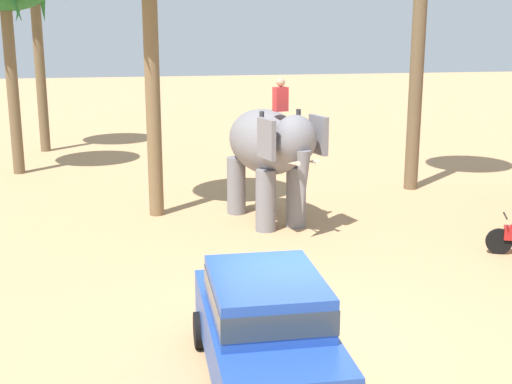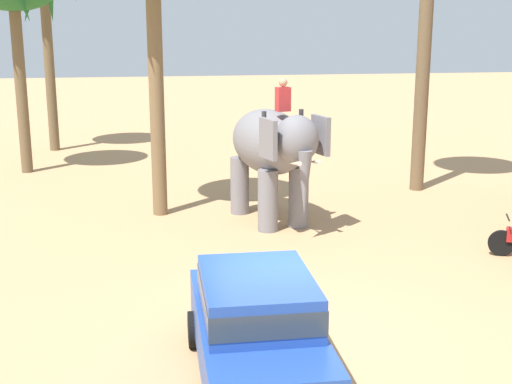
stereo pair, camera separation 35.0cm
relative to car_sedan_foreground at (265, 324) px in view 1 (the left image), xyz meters
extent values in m
plane|color=tan|center=(0.77, 0.99, -0.93)|extent=(120.00, 120.00, 0.00)
cube|color=#23479E|center=(0.00, 0.04, -0.25)|extent=(1.77, 4.13, 0.76)
cube|color=#23479E|center=(0.00, -0.06, 0.45)|extent=(1.60, 2.13, 0.64)
cube|color=#2D3842|center=(0.00, -0.06, 0.45)|extent=(1.62, 2.15, 0.35)
cylinder|color=black|center=(-0.83, 1.32, -0.63)|extent=(0.19, 0.60, 0.60)
cylinder|color=black|center=(0.87, 1.29, -0.63)|extent=(0.19, 0.60, 0.60)
ellipsoid|color=slate|center=(1.75, 8.59, 1.22)|extent=(2.33, 3.40, 1.70)
cylinder|color=slate|center=(2.41, 7.80, -0.13)|extent=(0.52, 0.52, 1.60)
cylinder|color=slate|center=(1.56, 7.58, -0.13)|extent=(0.52, 0.52, 1.60)
cylinder|color=slate|center=(1.94, 9.60, -0.13)|extent=(0.52, 0.52, 1.60)
cylinder|color=slate|center=(1.09, 9.38, -0.13)|extent=(0.52, 0.52, 1.60)
ellipsoid|color=slate|center=(2.16, 7.02, 1.52)|extent=(1.32, 1.24, 1.20)
cube|color=slate|center=(2.83, 7.29, 1.57)|extent=(0.32, 0.80, 0.96)
cube|color=slate|center=(1.44, 6.93, 1.57)|extent=(0.32, 0.80, 0.96)
cone|color=slate|center=(2.27, 6.58, 0.52)|extent=(0.44, 0.44, 1.60)
cone|color=beige|center=(2.51, 6.70, 1.02)|extent=(0.26, 0.57, 0.21)
cone|color=beige|center=(2.01, 6.56, 1.02)|extent=(0.26, 0.57, 0.21)
cube|color=red|center=(1.97, 7.77, 2.42)|extent=(0.39, 0.32, 0.60)
sphere|color=tan|center=(1.97, 7.77, 2.84)|extent=(0.22, 0.22, 0.22)
cylinder|color=#333338|center=(2.47, 7.90, 1.87)|extent=(0.12, 0.12, 0.55)
cylinder|color=#333338|center=(1.46, 7.64, 1.87)|extent=(0.12, 0.12, 0.55)
cylinder|color=black|center=(6.49, 4.77, -0.63)|extent=(0.59, 0.32, 0.60)
cylinder|color=black|center=(6.58, 4.73, -0.01)|extent=(0.25, 0.52, 0.04)
cylinder|color=brown|center=(-1.12, 9.65, 2.48)|extent=(0.40, 0.40, 6.82)
cylinder|color=brown|center=(-5.17, 20.48, 2.62)|extent=(0.41, 0.41, 7.09)
cylinder|color=brown|center=(7.09, 11.27, 3.61)|extent=(0.43, 0.43, 9.08)
cylinder|color=brown|center=(-5.65, 16.09, 2.21)|extent=(0.40, 0.40, 6.28)
cone|color=#1E5B28|center=(-5.28, 17.23, 5.05)|extent=(0.91, 0.57, 1.67)
camera|label=1|loc=(-1.89, -9.20, 4.29)|focal=48.71mm
camera|label=2|loc=(-1.54, -9.26, 4.29)|focal=48.71mm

